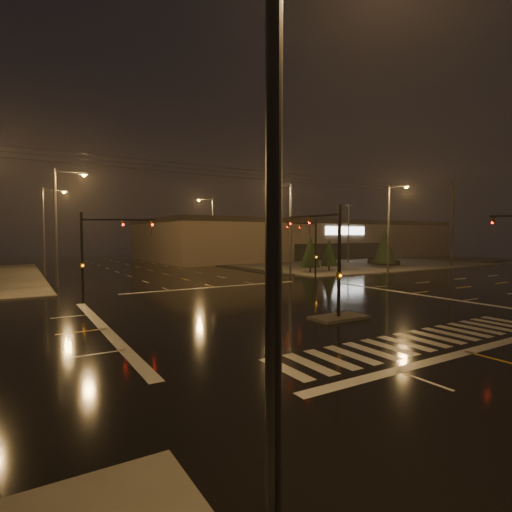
{
  "coord_description": "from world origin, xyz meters",
  "views": [
    {
      "loc": [
        -14.55,
        -19.55,
        4.42
      ],
      "look_at": [
        -0.52,
        3.53,
        3.0
      ],
      "focal_mm": 28.0,
      "sensor_mm": 36.0,
      "label": 1
    }
  ],
  "objects": [
    {
      "name": "signal_mast_nw",
      "position": [
        -9.5,
        10.14,
        3.79
      ],
      "size": [
        4.84,
        1.86,
        6.0
      ],
      "color": "black",
      "rests_on": "ground"
    },
    {
      "name": "car_parked",
      "position": [
        31.27,
        20.14,
        0.8
      ],
      "size": [
        2.54,
        4.92,
        1.6
      ],
      "primitive_type": "imported",
      "rotation": [
        0.0,
        0.0,
        0.14
      ],
      "color": "black",
      "rests_on": "ground"
    },
    {
      "name": "utility_pole_2",
      "position": [
        38.0,
        14.0,
        6.13
      ],
      "size": [
        2.2,
        0.32,
        12.0
      ],
      "color": "black",
      "rests_on": "ground"
    },
    {
      "name": "streetlight_2",
      "position": [
        -11.18,
        34.0,
        5.8
      ],
      "size": [
        2.77,
        0.32,
        10.0
      ],
      "color": "#38383A",
      "rests_on": "ground"
    },
    {
      "name": "streetlight_3",
      "position": [
        11.18,
        16.0,
        5.8
      ],
      "size": [
        2.77,
        0.32,
        10.0
      ],
      "color": "#38383A",
      "rests_on": "ground"
    },
    {
      "name": "conifer_1",
      "position": [
        18.04,
        17.01,
        2.31
      ],
      "size": [
        2.06,
        2.06,
        3.92
      ],
      "color": "black",
      "rests_on": "ground"
    },
    {
      "name": "conifer_2",
      "position": [
        27.64,
        16.89,
        2.98
      ],
      "size": [
        2.92,
        2.92,
        5.27
      ],
      "color": "black",
      "rests_on": "ground"
    },
    {
      "name": "ground",
      "position": [
        0.0,
        0.0,
        0.0
      ],
      "size": [
        140.0,
        140.0,
        0.0
      ],
      "primitive_type": "plane",
      "color": "black",
      "rests_on": "ground"
    },
    {
      "name": "crosswalk",
      "position": [
        0.0,
        -9.0,
        0.01
      ],
      "size": [
        15.0,
        2.6,
        0.01
      ],
      "primitive_type": "cube",
      "color": "beige",
      "rests_on": "ground"
    },
    {
      "name": "retail_building",
      "position": [
        35.0,
        45.99,
        3.84
      ],
      "size": [
        60.2,
        28.3,
        7.2
      ],
      "color": "#6F5E4F",
      "rests_on": "ground"
    },
    {
      "name": "signal_mast_ne",
      "position": [
        9.5,
        10.14,
        3.79
      ],
      "size": [
        4.84,
        1.86,
        6.0
      ],
      "color": "black",
      "rests_on": "ground"
    },
    {
      "name": "conifer_0",
      "position": [
        14.98,
        16.82,
        2.54
      ],
      "size": [
        2.35,
        2.35,
        4.38
      ],
      "color": "black",
      "rests_on": "ground"
    },
    {
      "name": "streetlight_0",
      "position": [
        -11.18,
        -15.0,
        5.8
      ],
      "size": [
        2.77,
        0.32,
        10.0
      ],
      "color": "#38383A",
      "rests_on": "ground"
    },
    {
      "name": "stop_bar_near",
      "position": [
        0.0,
        -11.0,
        0.01
      ],
      "size": [
        16.0,
        0.5,
        0.01
      ],
      "primitive_type": "cube",
      "color": "beige",
      "rests_on": "ground"
    },
    {
      "name": "streetlight_4",
      "position": [
        11.18,
        36.0,
        5.8
      ],
      "size": [
        2.77,
        0.32,
        10.0
      ],
      "color": "#38383A",
      "rests_on": "ground"
    },
    {
      "name": "streetlight_6",
      "position": [
        22.0,
        11.18,
        5.8
      ],
      "size": [
        0.32,
        2.77,
        10.0
      ],
      "color": "#38383A",
      "rests_on": "ground"
    },
    {
      "name": "median_island",
      "position": [
        0.0,
        -4.0,
        0.07
      ],
      "size": [
        3.0,
        1.6,
        0.15
      ],
      "primitive_type": "cube",
      "color": "#47443F",
      "rests_on": "ground"
    },
    {
      "name": "signal_mast_median",
      "position": [
        0.0,
        -3.07,
        3.75
      ],
      "size": [
        0.25,
        4.59,
        6.0
      ],
      "color": "black",
      "rests_on": "ground"
    },
    {
      "name": "utility_pole_1",
      "position": [
        8.0,
        14.0,
        6.13
      ],
      "size": [
        2.2,
        0.32,
        12.0
      ],
      "color": "black",
      "rests_on": "ground"
    },
    {
      "name": "streetlight_1",
      "position": [
        -11.18,
        18.0,
        5.8
      ],
      "size": [
        2.77,
        0.32,
        10.0
      ],
      "color": "#38383A",
      "rests_on": "ground"
    },
    {
      "name": "stop_bar_far",
      "position": [
        0.0,
        11.0,
        0.01
      ],
      "size": [
        16.0,
        0.5,
        0.01
      ],
      "primitive_type": "cube",
      "color": "beige",
      "rests_on": "ground"
    },
    {
      "name": "sidewalk_ne",
      "position": [
        30.0,
        30.0,
        0.06
      ],
      "size": [
        36.0,
        36.0,
        0.12
      ],
      "primitive_type": "cube",
      "color": "#47443F",
      "rests_on": "ground"
    },
    {
      "name": "parking_lot",
      "position": [
        35.0,
        28.0,
        0.04
      ],
      "size": [
        50.0,
        24.0,
        0.08
      ],
      "primitive_type": "cube",
      "color": "black",
      "rests_on": "ground"
    }
  ]
}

